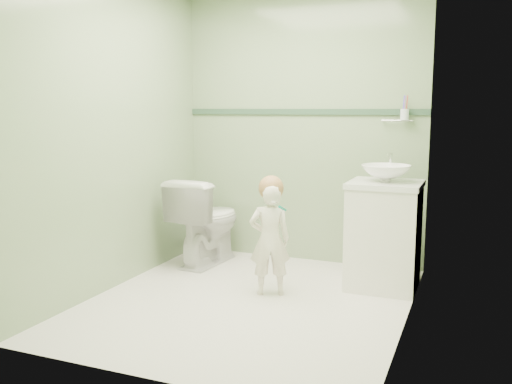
% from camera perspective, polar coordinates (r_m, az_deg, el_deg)
% --- Properties ---
extents(ground, '(2.50, 2.50, 0.00)m').
position_cam_1_polar(ground, '(4.06, -0.81, -11.26)').
color(ground, white).
rests_on(ground, ground).
extents(room_shell, '(2.50, 2.54, 2.40)m').
position_cam_1_polar(room_shell, '(3.82, -0.85, 5.93)').
color(room_shell, '#8DAB79').
rests_on(room_shell, ground).
extents(trim_stripe, '(2.20, 0.02, 0.05)m').
position_cam_1_polar(trim_stripe, '(4.98, 4.75, 8.26)').
color(trim_stripe, '#32513B').
rests_on(trim_stripe, room_shell).
extents(vanity, '(0.52, 0.50, 0.80)m').
position_cam_1_polar(vanity, '(4.37, 13.05, -4.54)').
color(vanity, white).
rests_on(vanity, ground).
extents(counter, '(0.54, 0.52, 0.04)m').
position_cam_1_polar(counter, '(4.30, 13.24, 0.79)').
color(counter, white).
rests_on(counter, vanity).
extents(basin, '(0.37, 0.37, 0.13)m').
position_cam_1_polar(basin, '(4.29, 13.28, 1.90)').
color(basin, white).
rests_on(basin, counter).
extents(faucet, '(0.03, 0.13, 0.18)m').
position_cam_1_polar(faucet, '(4.46, 13.68, 3.17)').
color(faucet, silver).
rests_on(faucet, counter).
extents(cup_holder, '(0.26, 0.07, 0.21)m').
position_cam_1_polar(cup_holder, '(4.73, 15.01, 7.74)').
color(cup_holder, silver).
rests_on(cup_holder, room_shell).
extents(toilet, '(0.49, 0.79, 0.78)m').
position_cam_1_polar(toilet, '(4.95, -5.13, -2.95)').
color(toilet, white).
rests_on(toilet, ground).
extents(toddler, '(0.36, 0.31, 0.84)m').
position_cam_1_polar(toddler, '(4.10, 1.43, -4.94)').
color(toddler, white).
rests_on(toddler, ground).
extents(hair_cap, '(0.19, 0.19, 0.19)m').
position_cam_1_polar(hair_cap, '(4.05, 1.57, 0.41)').
color(hair_cap, '#A37345').
rests_on(hair_cap, toddler).
extents(teal_toothbrush, '(0.10, 0.14, 0.08)m').
position_cam_1_polar(teal_toothbrush, '(3.93, 2.65, -1.63)').
color(teal_toothbrush, '#00806F').
rests_on(teal_toothbrush, toddler).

